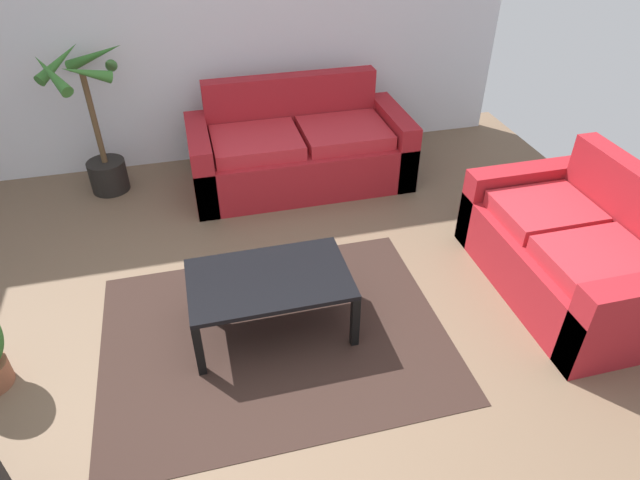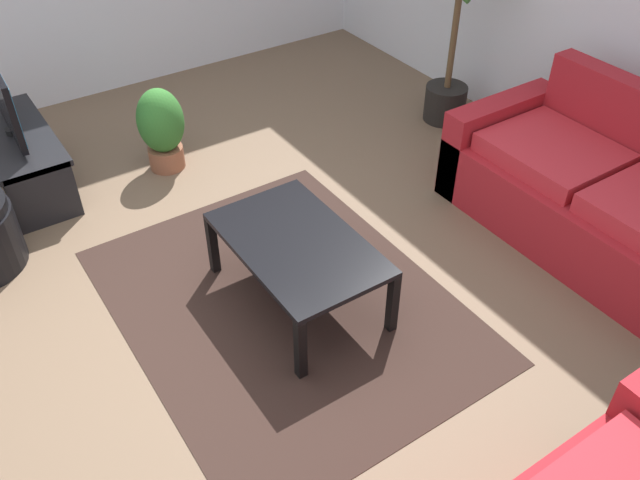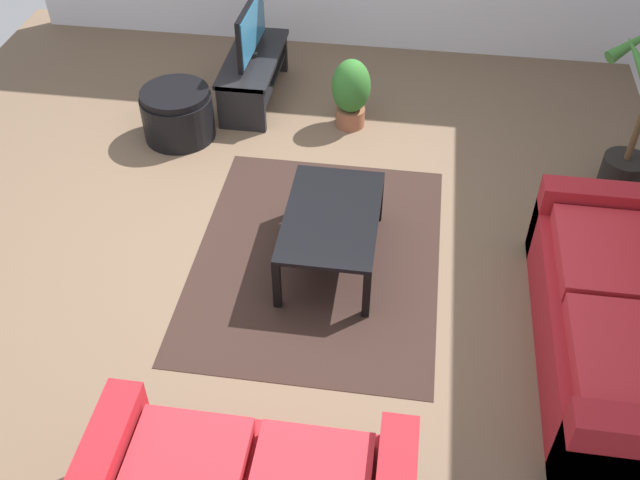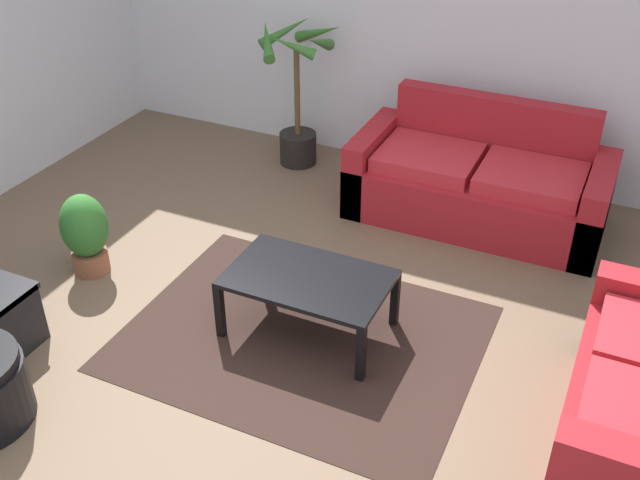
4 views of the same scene
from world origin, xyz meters
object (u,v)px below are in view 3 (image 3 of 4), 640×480
object	(u,v)px
tv_stand	(254,70)
potted_palm	(640,127)
ottoman	(178,114)
potted_plant_small	(351,91)
couch_main	(629,325)
coffee_table	(332,220)
tv	(251,28)

from	to	relation	value
tv_stand	potted_palm	size ratio (longest dim) A/B	0.85
ottoman	potted_plant_small	bearing A→B (deg)	104.89
couch_main	coffee_table	bearing A→B (deg)	-108.19
tv_stand	coffee_table	distance (m)	2.24
tv	coffee_table	world-z (taller)	tv
coffee_table	ottoman	world-z (taller)	ottoman
tv	ottoman	bearing A→B (deg)	-36.49
ottoman	tv_stand	bearing A→B (deg)	143.68
potted_palm	ottoman	world-z (taller)	potted_palm
tv_stand	coffee_table	world-z (taller)	tv_stand
tv	potted_plant_small	bearing A→B (deg)	70.89
tv	potted_plant_small	size ratio (longest dim) A/B	1.31
tv_stand	coffee_table	bearing A→B (deg)	25.71
couch_main	tv	size ratio (longest dim) A/B	2.42
couch_main	tv	bearing A→B (deg)	-133.02
potted_plant_small	potted_palm	bearing A→B (deg)	75.12
tv_stand	potted_palm	distance (m)	3.24
coffee_table	potted_plant_small	world-z (taller)	potted_plant_small
couch_main	ottoman	bearing A→B (deg)	-120.21
tv	ottoman	distance (m)	0.98
tv	potted_plant_small	xyz separation A→B (m)	(0.31, 0.91, -0.35)
tv_stand	couch_main	bearing A→B (deg)	47.01
tv_stand	ottoman	size ratio (longest dim) A/B	1.84
couch_main	tv_stand	size ratio (longest dim) A/B	1.78
couch_main	potted_palm	bearing A→B (deg)	170.75
couch_main	coffee_table	size ratio (longest dim) A/B	1.94
potted_palm	tv_stand	bearing A→B (deg)	-106.13
coffee_table	potted_palm	world-z (taller)	potted_palm
coffee_table	potted_palm	xyz separation A→B (m)	(-1.12, 2.13, 0.20)
tv_stand	tv	size ratio (longest dim) A/B	1.36
tv_stand	potted_palm	world-z (taller)	potted_palm
potted_plant_small	couch_main	bearing A→B (deg)	39.54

